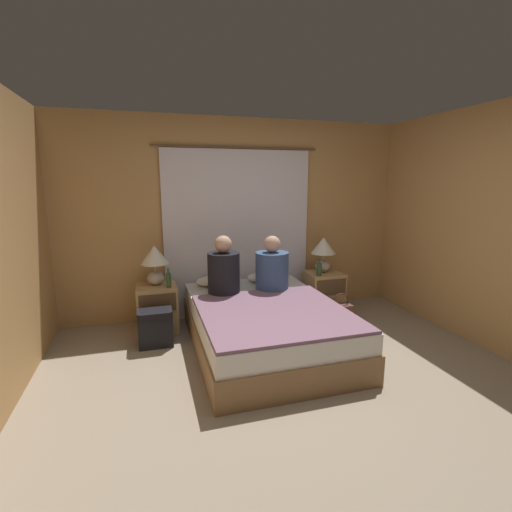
{
  "coord_description": "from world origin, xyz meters",
  "views": [
    {
      "loc": [
        -1.14,
        -2.55,
        1.73
      ],
      "look_at": [
        0.0,
        1.26,
        0.92
      ],
      "focal_mm": 26.0,
      "sensor_mm": 36.0,
      "label": 1
    }
  ],
  "objects_px": {
    "nightstand_right": "(323,293)",
    "person_left_in_bed": "(224,271)",
    "bed": "(265,326)",
    "person_right_in_bed": "(272,269)",
    "backpack_on_floor": "(155,325)",
    "handbag_on_floor": "(340,313)",
    "beer_bottle_on_right_stand": "(319,269)",
    "lamp_left": "(155,260)",
    "lamp_right": "(323,250)",
    "pillow_right": "(268,277)",
    "nightstand_left": "(158,308)",
    "pillow_left": "(219,281)",
    "beer_bottle_on_left_stand": "(169,280)"
  },
  "relations": [
    {
      "from": "backpack_on_floor",
      "to": "handbag_on_floor",
      "type": "relative_size",
      "value": 1.06
    },
    {
      "from": "bed",
      "to": "person_left_in_bed",
      "type": "bearing_deg",
      "value": 126.59
    },
    {
      "from": "lamp_right",
      "to": "pillow_left",
      "type": "relative_size",
      "value": 0.84
    },
    {
      "from": "lamp_right",
      "to": "person_left_in_bed",
      "type": "relative_size",
      "value": 0.69
    },
    {
      "from": "beer_bottle_on_left_stand",
      "to": "beer_bottle_on_right_stand",
      "type": "relative_size",
      "value": 1.02
    },
    {
      "from": "bed",
      "to": "handbag_on_floor",
      "type": "xyz_separation_m",
      "value": [
        1.1,
        0.37,
        -0.11
      ]
    },
    {
      "from": "lamp_left",
      "to": "person_left_in_bed",
      "type": "bearing_deg",
      "value": -25.6
    },
    {
      "from": "person_right_in_bed",
      "to": "handbag_on_floor",
      "type": "distance_m",
      "value": 1.06
    },
    {
      "from": "nightstand_right",
      "to": "lamp_right",
      "type": "xyz_separation_m",
      "value": [
        0.0,
        0.04,
        0.57
      ]
    },
    {
      "from": "pillow_right",
      "to": "lamp_left",
      "type": "bearing_deg",
      "value": -178.59
    },
    {
      "from": "nightstand_right",
      "to": "backpack_on_floor",
      "type": "relative_size",
      "value": 1.37
    },
    {
      "from": "lamp_right",
      "to": "beer_bottle_on_right_stand",
      "type": "bearing_deg",
      "value": -129.31
    },
    {
      "from": "bed",
      "to": "nightstand_left",
      "type": "bearing_deg",
      "value": 144.51
    },
    {
      "from": "nightstand_right",
      "to": "backpack_on_floor",
      "type": "xyz_separation_m",
      "value": [
        -2.17,
        -0.4,
        -0.05
      ]
    },
    {
      "from": "pillow_right",
      "to": "beer_bottle_on_right_stand",
      "type": "xyz_separation_m",
      "value": [
        0.61,
        -0.2,
        0.1
      ]
    },
    {
      "from": "nightstand_right",
      "to": "pillow_right",
      "type": "distance_m",
      "value": 0.79
    },
    {
      "from": "nightstand_right",
      "to": "pillow_left",
      "type": "xyz_separation_m",
      "value": [
        -1.38,
        0.08,
        0.25
      ]
    },
    {
      "from": "backpack_on_floor",
      "to": "pillow_left",
      "type": "bearing_deg",
      "value": 31.6
    },
    {
      "from": "nightstand_left",
      "to": "nightstand_right",
      "type": "xyz_separation_m",
      "value": [
        2.13,
        0.0,
        0.0
      ]
    },
    {
      "from": "pillow_right",
      "to": "handbag_on_floor",
      "type": "bearing_deg",
      "value": -30.52
    },
    {
      "from": "pillow_left",
      "to": "bed",
      "type": "bearing_deg",
      "value": -68.95
    },
    {
      "from": "nightstand_right",
      "to": "lamp_left",
      "type": "distance_m",
      "value": 2.2
    },
    {
      "from": "lamp_left",
      "to": "person_left_in_bed",
      "type": "relative_size",
      "value": 0.69
    },
    {
      "from": "handbag_on_floor",
      "to": "beer_bottle_on_right_stand",
      "type": "bearing_deg",
      "value": 122.7
    },
    {
      "from": "lamp_left",
      "to": "person_right_in_bed",
      "type": "height_order",
      "value": "person_right_in_bed"
    },
    {
      "from": "pillow_left",
      "to": "beer_bottle_on_right_stand",
      "type": "height_order",
      "value": "beer_bottle_on_right_stand"
    },
    {
      "from": "nightstand_right",
      "to": "lamp_left",
      "type": "bearing_deg",
      "value": 178.87
    },
    {
      "from": "nightstand_left",
      "to": "pillow_right",
      "type": "height_order",
      "value": "pillow_right"
    },
    {
      "from": "bed",
      "to": "pillow_left",
      "type": "relative_size",
      "value": 3.79
    },
    {
      "from": "nightstand_left",
      "to": "beer_bottle_on_right_stand",
      "type": "height_order",
      "value": "beer_bottle_on_right_stand"
    },
    {
      "from": "nightstand_left",
      "to": "lamp_left",
      "type": "bearing_deg",
      "value": 90.0
    },
    {
      "from": "pillow_left",
      "to": "beer_bottle_on_left_stand",
      "type": "distance_m",
      "value": 0.65
    },
    {
      "from": "lamp_left",
      "to": "handbag_on_floor",
      "type": "height_order",
      "value": "lamp_left"
    },
    {
      "from": "nightstand_right",
      "to": "person_left_in_bed",
      "type": "relative_size",
      "value": 0.82
    },
    {
      "from": "lamp_left",
      "to": "beer_bottle_on_right_stand",
      "type": "height_order",
      "value": "lamp_left"
    },
    {
      "from": "lamp_right",
      "to": "backpack_on_floor",
      "type": "height_order",
      "value": "lamp_right"
    },
    {
      "from": "pillow_right",
      "to": "pillow_left",
      "type": "bearing_deg",
      "value": 180.0
    },
    {
      "from": "lamp_right",
      "to": "backpack_on_floor",
      "type": "relative_size",
      "value": 1.15
    },
    {
      "from": "lamp_left",
      "to": "person_right_in_bed",
      "type": "xyz_separation_m",
      "value": [
        1.3,
        -0.35,
        -0.12
      ]
    },
    {
      "from": "person_right_in_bed",
      "to": "pillow_right",
      "type": "bearing_deg",
      "value": 77.19
    },
    {
      "from": "lamp_left",
      "to": "nightstand_right",
      "type": "bearing_deg",
      "value": -1.13
    },
    {
      "from": "lamp_left",
      "to": "lamp_right",
      "type": "distance_m",
      "value": 2.13
    },
    {
      "from": "nightstand_left",
      "to": "nightstand_right",
      "type": "bearing_deg",
      "value": 0.0
    },
    {
      "from": "backpack_on_floor",
      "to": "person_left_in_bed",
      "type": "bearing_deg",
      "value": 7.24
    },
    {
      "from": "bed",
      "to": "beer_bottle_on_right_stand",
      "type": "xyz_separation_m",
      "value": [
        0.93,
        0.64,
        0.4
      ]
    },
    {
      "from": "pillow_left",
      "to": "backpack_on_floor",
      "type": "relative_size",
      "value": 1.38
    },
    {
      "from": "nightstand_right",
      "to": "person_right_in_bed",
      "type": "distance_m",
      "value": 0.99
    },
    {
      "from": "bed",
      "to": "person_right_in_bed",
      "type": "bearing_deg",
      "value": 62.6
    },
    {
      "from": "person_left_in_bed",
      "to": "beer_bottle_on_right_stand",
      "type": "relative_size",
      "value": 3.09
    },
    {
      "from": "person_right_in_bed",
      "to": "backpack_on_floor",
      "type": "height_order",
      "value": "person_right_in_bed"
    }
  ]
}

